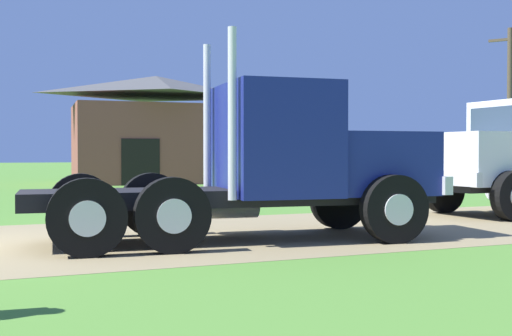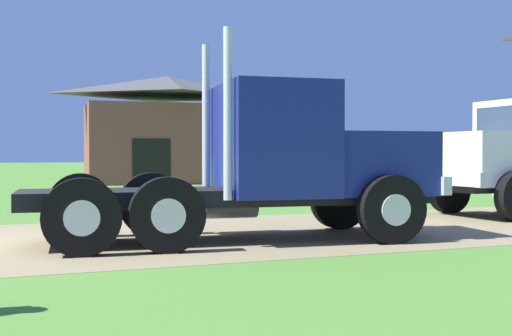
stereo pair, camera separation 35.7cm
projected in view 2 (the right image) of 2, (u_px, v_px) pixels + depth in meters
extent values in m
cube|color=black|center=(232.00, 196.00, 11.30)|extent=(7.15, 2.17, 0.28)
cube|color=navy|center=(368.00, 163.00, 11.98)|extent=(2.08, 2.13, 1.12)
cube|color=silver|center=(417.00, 183.00, 12.26)|extent=(0.37, 2.14, 0.32)
cube|color=navy|center=(272.00, 140.00, 11.48)|extent=(1.99, 2.39, 1.95)
cube|color=#2D3D4C|center=(321.00, 119.00, 11.71)|extent=(0.22, 1.85, 0.86)
cylinder|color=silver|center=(206.00, 119.00, 12.04)|extent=(0.14, 0.14, 2.74)
cylinder|color=silver|center=(228.00, 114.00, 10.34)|extent=(0.14, 0.14, 2.74)
cylinder|color=silver|center=(230.00, 204.00, 12.30)|extent=(1.05, 0.62, 0.52)
cylinder|color=black|center=(339.00, 200.00, 13.04)|extent=(1.18, 0.41, 1.15)
cylinder|color=silver|center=(336.00, 200.00, 13.20)|extent=(0.52, 0.09, 0.52)
cylinder|color=black|center=(392.00, 209.00, 10.90)|extent=(1.18, 0.41, 1.15)
cylinder|color=silver|center=(396.00, 210.00, 10.75)|extent=(0.52, 0.09, 0.52)
cylinder|color=black|center=(80.00, 205.00, 11.69)|extent=(1.18, 0.41, 1.15)
cylinder|color=silver|center=(80.00, 205.00, 11.84)|extent=(0.52, 0.09, 0.52)
cylinder|color=black|center=(82.00, 217.00, 9.55)|extent=(1.18, 0.41, 1.15)
cylinder|color=silver|center=(82.00, 218.00, 9.40)|extent=(0.52, 0.09, 0.52)
cylinder|color=black|center=(150.00, 204.00, 12.03)|extent=(1.18, 0.41, 1.15)
cylinder|color=silver|center=(149.00, 203.00, 12.18)|extent=(0.52, 0.09, 0.52)
cylinder|color=black|center=(167.00, 215.00, 9.89)|extent=(1.18, 0.41, 1.15)
cylinder|color=silver|center=(169.00, 216.00, 9.74)|extent=(0.52, 0.09, 0.52)
cube|color=white|center=(479.00, 159.00, 15.38)|extent=(1.66, 2.06, 1.25)
cube|color=silver|center=(449.00, 178.00, 15.06)|extent=(0.21, 2.23, 0.32)
cube|color=#2D3D4C|center=(505.00, 125.00, 15.67)|extent=(0.08, 1.93, 0.91)
cylinder|color=black|center=(449.00, 191.00, 16.50)|extent=(1.13, 0.32, 1.13)
cylinder|color=silver|center=(445.00, 190.00, 16.65)|extent=(0.51, 0.05, 0.51)
cube|color=brown|center=(168.00, 144.00, 33.83)|extent=(8.55, 6.00, 3.95)
pyramid|color=#484848|center=(168.00, 86.00, 33.76)|extent=(8.97, 6.30, 1.03)
cube|color=black|center=(152.00, 162.00, 30.87)|extent=(1.80, 0.19, 2.20)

